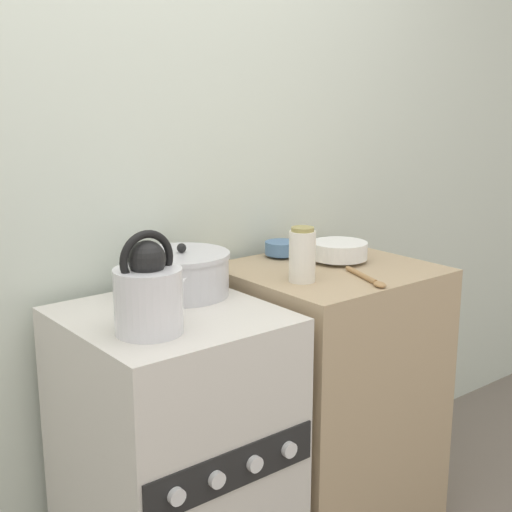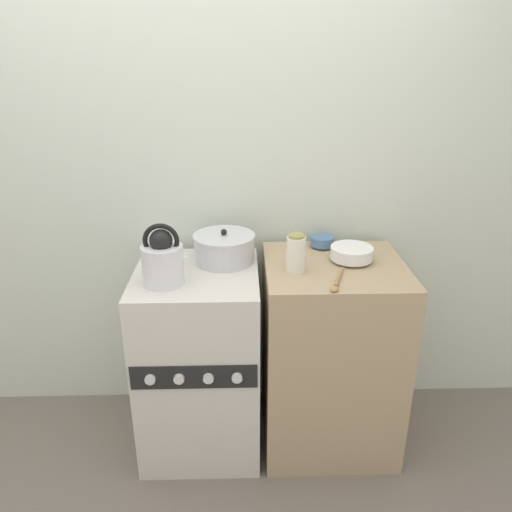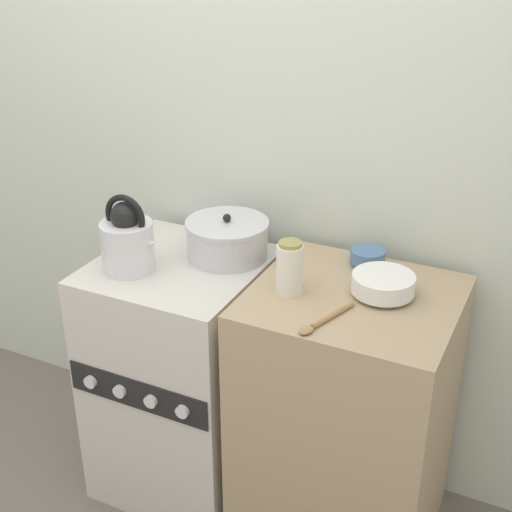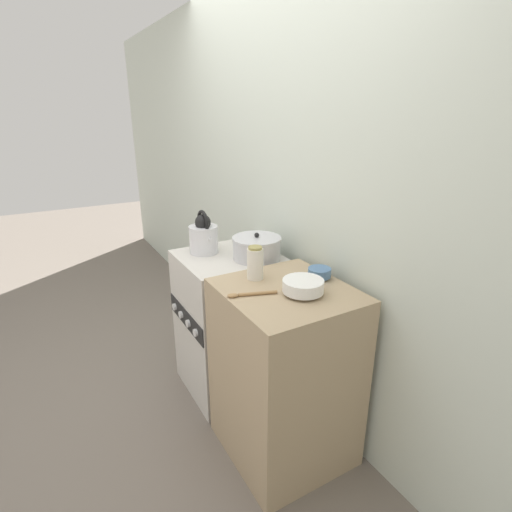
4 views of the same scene
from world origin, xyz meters
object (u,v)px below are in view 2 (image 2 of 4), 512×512
object	(u,v)px
stove	(200,360)
cooking_pot	(224,248)
enamel_bowl	(352,253)
kettle	(163,260)
small_ceramic_bowl	(322,241)
storage_jar	(296,253)

from	to	relation	value
stove	cooking_pot	xyz separation A→B (m)	(0.12, 0.13, 0.52)
stove	enamel_bowl	bearing A→B (deg)	3.50
stove	kettle	xyz separation A→B (m)	(-0.12, -0.10, 0.56)
enamel_bowl	small_ceramic_bowl	xyz separation A→B (m)	(-0.10, 0.18, -0.01)
stove	enamel_bowl	size ratio (longest dim) A/B	4.82
stove	small_ceramic_bowl	size ratio (longest dim) A/B	7.98
cooking_pot	storage_jar	xyz separation A→B (m)	(0.31, -0.18, 0.04)
kettle	cooking_pot	xyz separation A→B (m)	(0.25, 0.23, -0.04)
stove	kettle	size ratio (longest dim) A/B	3.46
small_ceramic_bowl	storage_jar	distance (m)	0.32
cooking_pot	kettle	bearing A→B (deg)	-137.22
small_ceramic_bowl	stove	bearing A→B (deg)	-159.73
kettle	small_ceramic_bowl	world-z (taller)	kettle
cooking_pot	stove	bearing A→B (deg)	-134.46
cooking_pot	enamel_bowl	xyz separation A→B (m)	(0.57, -0.08, 0.00)
kettle	enamel_bowl	world-z (taller)	kettle
kettle	enamel_bowl	size ratio (longest dim) A/B	1.39
small_ceramic_bowl	storage_jar	size ratio (longest dim) A/B	0.68
cooking_pot	enamel_bowl	bearing A→B (deg)	-8.32
stove	small_ceramic_bowl	distance (m)	0.81
stove	kettle	distance (m)	0.58
stove	storage_jar	distance (m)	0.71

